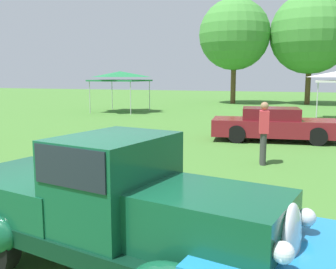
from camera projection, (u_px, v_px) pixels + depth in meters
feature_pickup_truck at (110, 207)px, 4.42m from camera, size 4.48×2.37×1.70m
show_car_burgundy at (274, 125)px, 14.12m from camera, size 4.78×2.38×1.22m
spectator_near_truck at (264, 131)px, 10.26m from camera, size 0.31×0.44×1.69m
canopy_tent_left_field at (120, 76)px, 25.49m from camera, size 3.27×3.27×2.71m
treeline_far_left at (234, 35)px, 33.18m from camera, size 6.12×6.12×9.03m
treeline_mid_left at (311, 33)px, 32.05m from camera, size 6.75×6.75×9.32m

